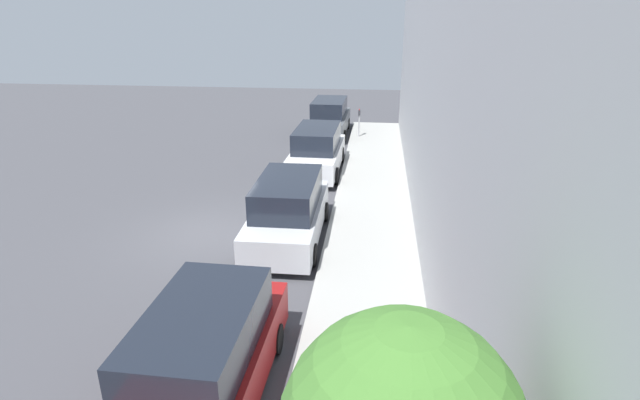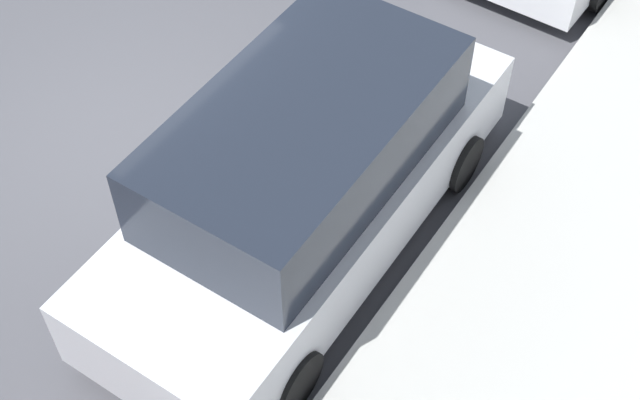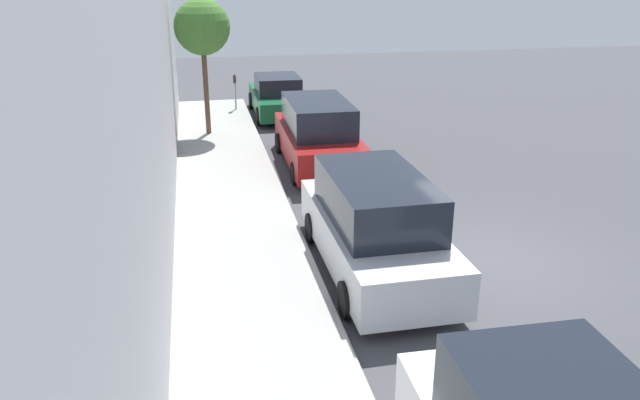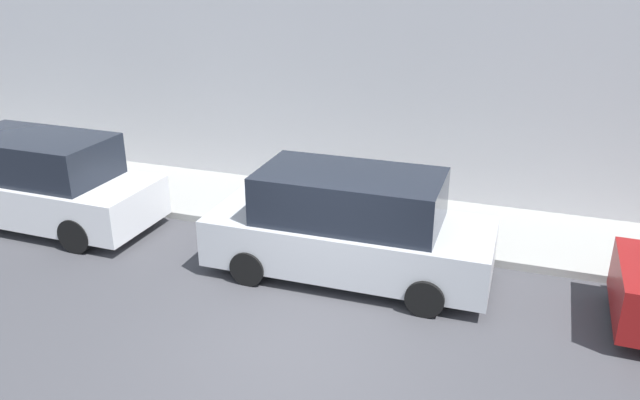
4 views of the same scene
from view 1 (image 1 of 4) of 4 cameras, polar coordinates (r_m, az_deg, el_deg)
ground_plane at (r=15.58m, az=-12.29°, el=-3.86°), size 60.00×60.00×0.00m
sidewalk at (r=14.77m, az=5.79°, el=-4.56°), size 2.65×32.00×0.15m
building_facade at (r=13.56m, az=16.99°, el=16.69°), size 2.00×32.00×11.21m
parked_minivan_second at (r=8.97m, az=-13.17°, el=-17.38°), size 2.02×4.94×1.90m
parked_minivan_third at (r=14.56m, az=-3.66°, el=-1.23°), size 2.02×4.91×1.90m
parked_minivan_fourth at (r=20.79m, az=-0.34°, el=5.65°), size 2.02×4.94×1.90m
parked_minivan_fifth at (r=27.35m, az=1.07°, el=9.38°), size 2.02×4.94×1.90m
parking_meter_far at (r=26.37m, az=4.49°, el=9.14°), size 0.11×0.15×1.45m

